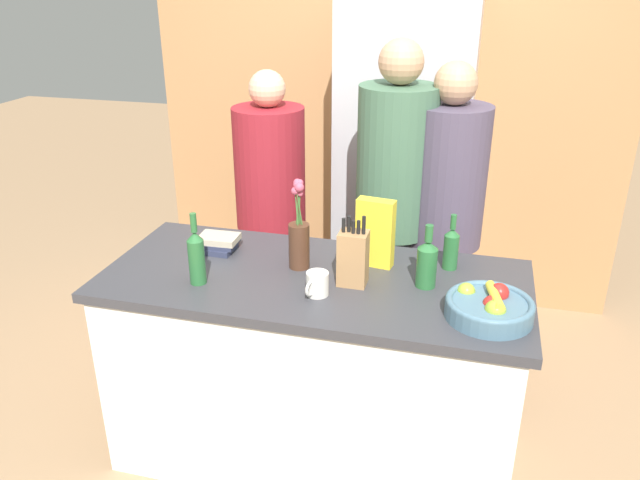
% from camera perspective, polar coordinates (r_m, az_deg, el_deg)
% --- Properties ---
extents(ground_plane, '(14.00, 14.00, 0.00)m').
position_cam_1_polar(ground_plane, '(3.03, -0.48, -18.39)').
color(ground_plane, '#A37F5B').
extents(kitchen_island, '(1.72, 0.76, 0.88)m').
position_cam_1_polar(kitchen_island, '(2.75, -0.51, -11.52)').
color(kitchen_island, silver).
rests_on(kitchen_island, ground_plane).
extents(back_wall_wood, '(2.92, 0.12, 2.60)m').
position_cam_1_polar(back_wall_wood, '(3.96, 5.99, 12.95)').
color(back_wall_wood, '#AD7A4C').
rests_on(back_wall_wood, ground_plane).
extents(refrigerator, '(0.72, 0.62, 1.92)m').
position_cam_1_polar(refrigerator, '(3.67, 7.66, 6.54)').
color(refrigerator, '#B7B7BC').
rests_on(refrigerator, ground_plane).
extents(fruit_bowl, '(0.31, 0.31, 0.11)m').
position_cam_1_polar(fruit_bowl, '(2.30, 15.22, -5.88)').
color(fruit_bowl, slate).
rests_on(fruit_bowl, kitchen_island).
extents(knife_block, '(0.11, 0.09, 0.29)m').
position_cam_1_polar(knife_block, '(2.42, 3.04, -1.61)').
color(knife_block, '#A87A4C').
rests_on(knife_block, kitchen_island).
extents(flower_vase, '(0.09, 0.09, 0.38)m').
position_cam_1_polar(flower_vase, '(2.55, -1.93, 0.13)').
color(flower_vase, '#4C2D1E').
rests_on(flower_vase, kitchen_island).
extents(cereal_box, '(0.16, 0.08, 0.29)m').
position_cam_1_polar(cereal_box, '(2.57, 5.07, 0.65)').
color(cereal_box, yellow).
rests_on(cereal_box, kitchen_island).
extents(coffee_mug, '(0.09, 0.12, 0.09)m').
position_cam_1_polar(coffee_mug, '(2.36, -0.28, -4.03)').
color(coffee_mug, silver).
rests_on(coffee_mug, kitchen_island).
extents(book_stack, '(0.18, 0.15, 0.07)m').
position_cam_1_polar(book_stack, '(2.77, -9.30, -0.27)').
color(book_stack, '#2D334C').
rests_on(book_stack, kitchen_island).
extents(bottle_oil, '(0.08, 0.08, 0.26)m').
position_cam_1_polar(bottle_oil, '(2.44, 9.74, -2.04)').
color(bottle_oil, '#286633').
rests_on(bottle_oil, kitchen_island).
extents(bottle_vinegar, '(0.07, 0.07, 0.29)m').
position_cam_1_polar(bottle_vinegar, '(2.47, -11.24, -1.45)').
color(bottle_vinegar, '#286633').
rests_on(bottle_vinegar, kitchen_island).
extents(bottle_wine, '(0.06, 0.06, 0.24)m').
position_cam_1_polar(bottle_wine, '(2.61, 11.90, -0.67)').
color(bottle_wine, '#286633').
rests_on(bottle_wine, kitchen_island).
extents(person_at_sink, '(0.37, 0.37, 1.57)m').
position_cam_1_polar(person_at_sink, '(3.31, -4.51, 3.26)').
color(person_at_sink, '#383842').
rests_on(person_at_sink, ground_plane).
extents(person_in_blue, '(0.37, 0.37, 1.75)m').
position_cam_1_polar(person_in_blue, '(3.03, 6.78, 3.29)').
color(person_in_blue, '#383842').
rests_on(person_in_blue, ground_plane).
extents(person_in_red_tee, '(0.36, 0.36, 1.66)m').
position_cam_1_polar(person_in_red_tee, '(3.05, 11.30, 2.04)').
color(person_in_red_tee, '#383842').
rests_on(person_in_red_tee, ground_plane).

